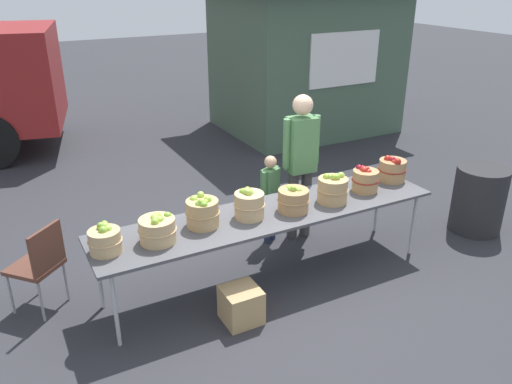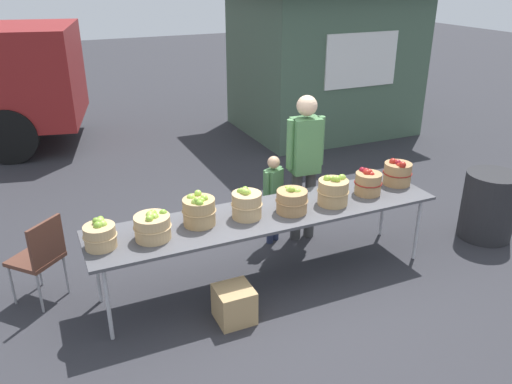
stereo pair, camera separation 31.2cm
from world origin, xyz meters
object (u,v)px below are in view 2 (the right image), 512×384
child_customer (273,193)px  trash_barrel (489,206)px  market_table (269,216)px  apple_basket_green_0 (100,235)px  vendor_adult (305,158)px  apple_basket_green_3 (247,204)px  apple_basket_red_0 (368,182)px  apple_basket_green_5 (333,191)px  folding_chair (40,254)px  apple_basket_red_1 (397,173)px  apple_basket_green_4 (292,201)px  apple_basket_green_1 (153,226)px  produce_crate (234,304)px  apple_basket_green_2 (199,211)px

child_customer → trash_barrel: size_ratio=1.32×
market_table → apple_basket_green_0: 1.60m
vendor_adult → apple_basket_green_3: bearing=37.0°
apple_basket_red_0 → child_customer: bearing=137.3°
apple_basket_green_5 → folding_chair: 2.86m
apple_basket_red_0 → folding_chair: bearing=170.5°
apple_basket_red_1 → market_table: bearing=-177.3°
market_table → apple_basket_green_0: (-1.59, -0.01, 0.15)m
market_table → apple_basket_green_4: (0.21, -0.07, 0.15)m
apple_basket_green_3 → apple_basket_green_4: 0.45m
market_table → apple_basket_green_5: apple_basket_green_5 is taller
apple_basket_green_1 → child_customer: (1.54, 0.74, -0.25)m
apple_basket_green_0 → produce_crate: (1.02, -0.47, -0.70)m
apple_basket_green_3 → produce_crate: (-0.34, -0.48, -0.72)m
apple_basket_green_5 → trash_barrel: bearing=-4.3°
market_table → folding_chair: folding_chair is taller
apple_basket_green_1 → apple_basket_green_3: apple_basket_green_3 is taller
apple_basket_red_1 → folding_chair: apple_basket_red_1 is taller
apple_basket_red_0 → child_customer: 1.06m
apple_basket_red_0 → folding_chair: (-3.24, 0.54, -0.37)m
apple_basket_green_4 → apple_basket_red_1: bearing=6.1°
apple_basket_red_0 → produce_crate: 1.92m
apple_basket_green_3 → vendor_adult: vendor_adult is taller
market_table → apple_basket_green_3: (-0.23, 0.00, 0.17)m
apple_basket_green_1 → child_customer: bearing=25.6°
apple_basket_red_1 → trash_barrel: bearing=-15.2°
apple_basket_green_0 → apple_basket_red_1: size_ratio=0.91×
vendor_adult → folding_chair: vendor_adult is taller
market_table → apple_basket_red_1: 1.61m
apple_basket_red_0 → child_customer: (-0.76, 0.70, -0.26)m
market_table → trash_barrel: 2.76m
apple_basket_green_4 → vendor_adult: bearing=52.9°
apple_basket_green_4 → trash_barrel: size_ratio=0.40×
apple_basket_red_0 → trash_barrel: (1.58, -0.22, -0.48)m
apple_basket_green_0 → apple_basket_red_0: bearing=0.0°
apple_basket_green_2 → vendor_adult: size_ratio=0.19×
apple_basket_green_4 → vendor_adult: vendor_adult is taller
apple_basket_green_0 → apple_basket_red_1: apple_basket_red_1 is taller
market_table → apple_basket_green_2: size_ratio=10.97×
apple_basket_green_1 → child_customer: child_customer is taller
apple_basket_green_5 → apple_basket_red_0: (0.47, 0.07, -0.01)m
apple_basket_green_3 → vendor_adult: bearing=32.9°
apple_basket_green_2 → apple_basket_red_0: apple_basket_green_2 is taller
apple_basket_green_1 → vendor_adult: (1.89, 0.68, 0.13)m
folding_chair → trash_barrel: size_ratio=1.08×
vendor_adult → apple_basket_green_2: bearing=26.3°
apple_basket_green_4 → produce_crate: bearing=-152.2°
apple_basket_green_0 → produce_crate: bearing=-24.9°
vendor_adult → produce_crate: (-1.32, -1.12, -0.84)m
child_customer → apple_basket_green_3: bearing=22.6°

